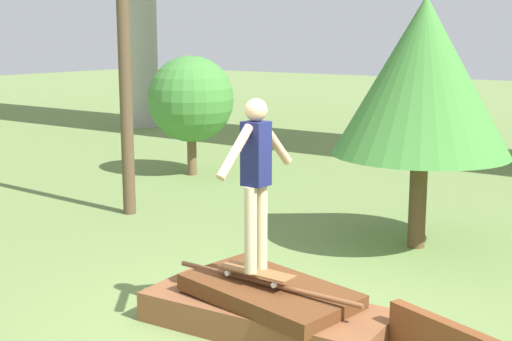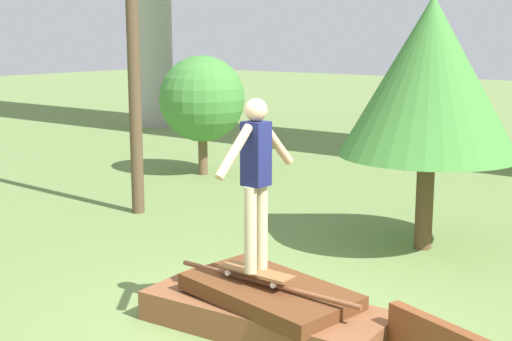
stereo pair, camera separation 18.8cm
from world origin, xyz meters
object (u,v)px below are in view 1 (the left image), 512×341
(skateboard, at_px, (256,272))
(tree_behind_right, at_px, (191,99))
(skater, at_px, (256,173))
(tree_behind_left, at_px, (423,77))

(skateboard, distance_m, tree_behind_right, 7.98)
(skateboard, height_order, skater, skater)
(skater, height_order, tree_behind_left, tree_behind_left)
(tree_behind_left, xyz_separation_m, tree_behind_right, (-5.78, 2.11, -0.74))
(skateboard, height_order, tree_behind_right, tree_behind_right)
(skateboard, height_order, tree_behind_left, tree_behind_left)
(skater, xyz_separation_m, tree_behind_left, (0.19, 3.50, 0.73))
(skateboard, relative_size, skater, 0.48)
(skateboard, xyz_separation_m, tree_behind_right, (-5.59, 5.61, 0.97))
(skateboard, distance_m, tree_behind_left, 3.91)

